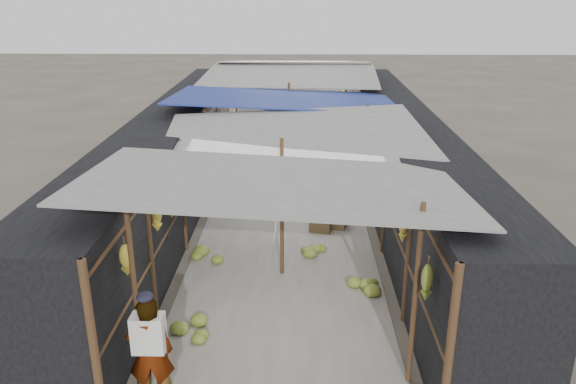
# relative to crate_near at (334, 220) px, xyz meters

# --- Properties ---
(ground) EXTENTS (80.00, 80.00, 0.00)m
(ground) POSITION_rel_crate_near_xyz_m (-1.09, -5.21, -0.16)
(ground) COLOR #6B6356
(ground) RESTS_ON ground
(aisle_slab) EXTENTS (3.60, 16.00, 0.02)m
(aisle_slab) POSITION_rel_crate_near_xyz_m (-1.09, 1.29, -0.15)
(aisle_slab) COLOR #9E998E
(aisle_slab) RESTS_ON ground
(stall_left) EXTENTS (1.40, 15.00, 2.30)m
(stall_left) POSITION_rel_crate_near_xyz_m (-3.79, 1.29, 0.99)
(stall_left) COLOR black
(stall_left) RESTS_ON ground
(stall_right) EXTENTS (1.40, 15.00, 2.30)m
(stall_right) POSITION_rel_crate_near_xyz_m (1.61, 1.29, 0.99)
(stall_right) COLOR black
(stall_right) RESTS_ON ground
(crate_near) EXTENTS (0.63, 0.55, 0.32)m
(crate_near) POSITION_rel_crate_near_xyz_m (0.00, 0.00, 0.00)
(crate_near) COLOR olive
(crate_near) RESTS_ON ground
(crate_mid) EXTENTS (0.54, 0.48, 0.28)m
(crate_mid) POSITION_rel_crate_near_xyz_m (-0.30, -0.23, -0.02)
(crate_mid) COLOR olive
(crate_mid) RESTS_ON ground
(crate_back) EXTENTS (0.48, 0.42, 0.26)m
(crate_back) POSITION_rel_crate_near_xyz_m (-2.16, 2.85, -0.03)
(crate_back) COLOR olive
(crate_back) RESTS_ON ground
(black_basin) EXTENTS (0.65, 0.65, 0.19)m
(black_basin) POSITION_rel_crate_near_xyz_m (-0.29, 6.26, -0.06)
(black_basin) COLOR black
(black_basin) RESTS_ON ground
(vendor_elderly) EXTENTS (0.61, 0.45, 1.55)m
(vendor_elderly) POSITION_rel_crate_near_xyz_m (-2.61, -5.71, 0.61)
(vendor_elderly) COLOR silver
(vendor_elderly) RESTS_ON ground
(shopper_blue) EXTENTS (0.72, 0.59, 1.39)m
(shopper_blue) POSITION_rel_crate_near_xyz_m (-1.83, 2.04, 0.53)
(shopper_blue) COLOR #1E4697
(shopper_blue) RESTS_ON ground
(vendor_seated) EXTENTS (0.57, 0.75, 1.03)m
(vendor_seated) POSITION_rel_crate_near_xyz_m (0.02, 3.52, 0.36)
(vendor_seated) COLOR #514C46
(vendor_seated) RESTS_ON ground
(market_canopy) EXTENTS (5.62, 15.20, 2.77)m
(market_canopy) POSITION_rel_crate_near_xyz_m (-1.06, 1.63, 2.25)
(market_canopy) COLOR brown
(market_canopy) RESTS_ON ground
(hanging_bananas) EXTENTS (3.96, 13.76, 0.84)m
(hanging_bananas) POSITION_rel_crate_near_xyz_m (-0.95, 1.41, 1.50)
(hanging_bananas) COLOR gold
(hanging_bananas) RESTS_ON ground
(floor_bananas) EXTENTS (3.51, 10.12, 0.34)m
(floor_bananas) POSITION_rel_crate_near_xyz_m (-1.35, 1.36, -0.02)
(floor_bananas) COLOR olive
(floor_bananas) RESTS_ON ground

